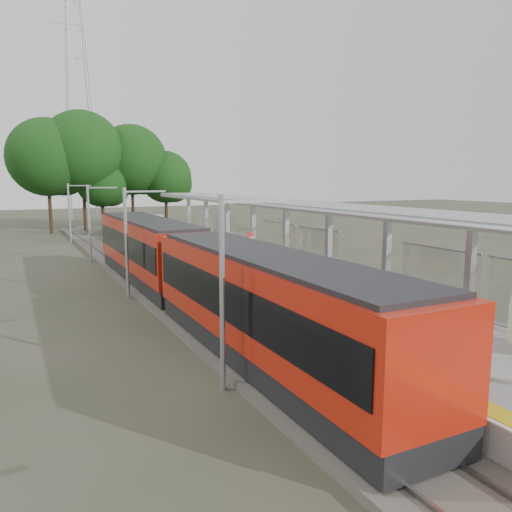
{
  "coord_description": "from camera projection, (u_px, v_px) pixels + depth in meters",
  "views": [
    {
      "loc": [
        -11.34,
        -5.16,
        5.8
      ],
      "look_at": [
        -1.26,
        15.06,
        2.3
      ],
      "focal_mm": 35.0,
      "sensor_mm": 36.0,
      "label": 1
    }
  ],
  "objects": [
    {
      "name": "train",
      "position": [
        191.0,
        268.0,
        21.24
      ],
      "size": [
        2.74,
        27.6,
        3.62
      ],
      "color": "black",
      "rests_on": "ground"
    },
    {
      "name": "bench_mid",
      "position": [
        366.0,
        282.0,
        20.84
      ],
      "size": [
        0.89,
        1.53,
        1.0
      ],
      "rotation": [
        0.0,
        0.0,
        -0.32
      ],
      "color": "#111051",
      "rests_on": "platform"
    },
    {
      "name": "tactile_strip",
      "position": [
        194.0,
        269.0,
        26.86
      ],
      "size": [
        0.6,
        50.0,
        0.02
      ],
      "primitive_type": "cube",
      "color": "gold",
      "rests_on": "platform"
    },
    {
      "name": "platform",
      "position": [
        237.0,
        274.0,
        28.06
      ],
      "size": [
        6.0,
        50.0,
        1.0
      ],
      "primitive_type": "cube",
      "color": "gray",
      "rests_on": "ground"
    },
    {
      "name": "trackbed",
      "position": [
        159.0,
        288.0,
        26.13
      ],
      "size": [
        3.0,
        70.0,
        0.24
      ],
      "primitive_type": "cube",
      "color": "#59544C",
      "rests_on": "ground"
    },
    {
      "name": "catenary_masts",
      "position": [
        128.0,
        239.0,
        24.07
      ],
      "size": [
        2.08,
        48.16,
        5.4
      ],
      "color": "#9EA0A5",
      "rests_on": "ground"
    },
    {
      "name": "bench_far",
      "position": [
        237.0,
        242.0,
        33.76
      ],
      "size": [
        0.73,
        1.6,
        1.06
      ],
      "rotation": [
        0.0,
        0.0,
        -0.17
      ],
      "color": "#111051",
      "rests_on": "platform"
    },
    {
      "name": "pylon",
      "position": [
        78.0,
        86.0,
        71.66
      ],
      "size": [
        8.0,
        4.0,
        38.0
      ],
      "primitive_type": null,
      "color": "#9EA0A5",
      "rests_on": "ground"
    },
    {
      "name": "canopy",
      "position": [
        297.0,
        211.0,
        24.83
      ],
      "size": [
        3.27,
        38.0,
        3.66
      ],
      "color": "#9EA0A5",
      "rests_on": "platform"
    },
    {
      "name": "tree_cluster",
      "position": [
        97.0,
        160.0,
        54.86
      ],
      "size": [
        20.02,
        9.73,
        13.11
      ],
      "color": "#382316",
      "rests_on": "ground"
    },
    {
      "name": "end_fence",
      "position": [
        134.0,
        221.0,
        49.96
      ],
      "size": [
        6.0,
        0.1,
        1.2
      ],
      "primitive_type": "cube",
      "color": "#9EA0A5",
      "rests_on": "platform"
    },
    {
      "name": "info_pillar_far",
      "position": [
        250.0,
        250.0,
        28.74
      ],
      "size": [
        0.4,
        0.4,
        1.76
      ],
      "rotation": [
        0.0,
        0.0,
        0.18
      ],
      "color": "beige",
      "rests_on": "platform"
    },
    {
      "name": "litter_bin",
      "position": [
        401.0,
        297.0,
        18.41
      ],
      "size": [
        0.54,
        0.54,
        0.98
      ],
      "primitive_type": "cylinder",
      "rotation": [
        0.0,
        0.0,
        -0.13
      ],
      "color": "#9EA0A5",
      "rests_on": "platform"
    }
  ]
}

